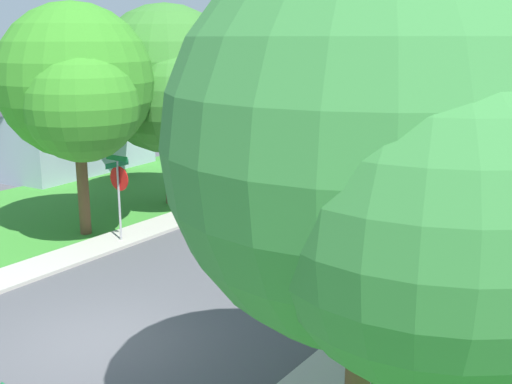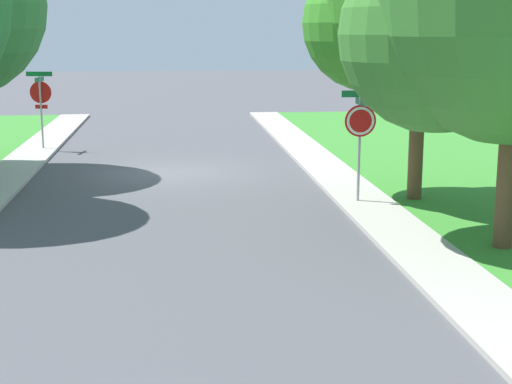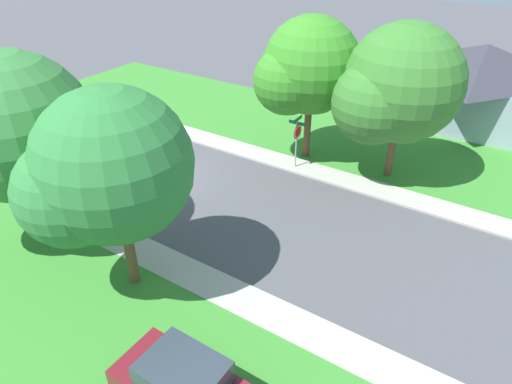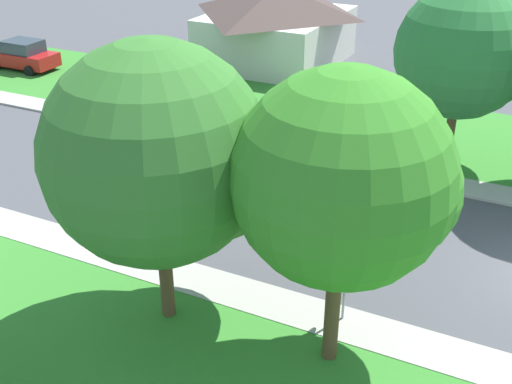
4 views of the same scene
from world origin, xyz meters
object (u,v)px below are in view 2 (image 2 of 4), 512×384
at_px(stop_sign_near_corner, 41,97).
at_px(tree_across_left, 497,7).
at_px(stop_sign_far_corner, 360,128).
at_px(tree_corner_large, 409,4).

xyz_separation_m(stop_sign_near_corner, tree_across_left, (-10.49, 13.69, 2.70)).
height_order(stop_sign_near_corner, tree_across_left, tree_across_left).
relative_size(stop_sign_near_corner, tree_across_left, 0.37).
xyz_separation_m(stop_sign_near_corner, stop_sign_far_corner, (-9.01, 9.67, 0.01)).
bearing_deg(stop_sign_far_corner, stop_sign_near_corner, -47.04).
distance_m(stop_sign_near_corner, stop_sign_far_corner, 13.21).
distance_m(tree_corner_large, tree_across_left, 4.40).
relative_size(tree_corner_large, tree_across_left, 0.98).
bearing_deg(stop_sign_far_corner, tree_corner_large, -163.11).
bearing_deg(stop_sign_near_corner, tree_across_left, 127.46).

